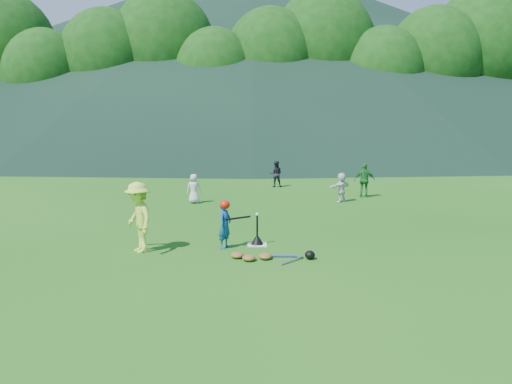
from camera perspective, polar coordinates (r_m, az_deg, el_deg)
ground at (r=11.89m, az=0.13°, el=-6.06°), size 120.00×120.00×0.00m
home_plate at (r=11.89m, az=0.13°, el=-6.01°), size 0.45×0.45×0.02m
baseball at (r=11.73m, az=0.13°, el=-2.56°), size 0.08×0.08×0.08m
batter_child at (r=11.50m, az=-3.56°, el=-3.76°), size 0.42×0.48×1.10m
adult_coach at (r=11.40m, az=-13.28°, el=-2.84°), size 1.04×1.18×1.58m
fielder_a at (r=17.70m, az=-7.10°, el=0.38°), size 0.55×0.40×1.05m
fielder_b at (r=21.85m, az=2.29°, el=2.09°), size 0.59×0.48×1.15m
fielder_c at (r=19.36m, az=12.30°, el=1.33°), size 0.80×0.41×1.31m
fielder_d at (r=18.11m, az=9.72°, el=0.53°), size 0.96×0.86×1.06m
batting_tee at (r=11.86m, az=0.13°, el=-5.45°), size 0.30×0.30×0.68m
batter_gear at (r=11.42m, az=-3.46°, el=-1.58°), size 0.71×0.31×0.46m
equipment_pile at (r=10.69m, az=1.08°, el=-7.34°), size 1.80×0.77×0.19m
outfield_fence at (r=39.58m, az=-0.41°, el=5.09°), size 70.07×0.08×1.33m
tree_line at (r=45.65m, az=-0.18°, el=14.97°), size 70.04×11.40×14.82m
distant_hills at (r=94.40m, az=-5.36°, el=15.65°), size 155.00×140.00×32.00m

